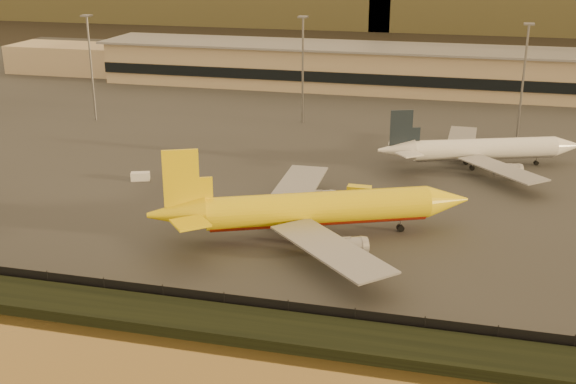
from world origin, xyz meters
name	(u,v)px	position (x,y,z in m)	size (l,w,h in m)	color
ground	(241,265)	(0.00, 0.00, 0.00)	(900.00, 900.00, 0.00)	black
embankment	(197,320)	(0.00, -17.00, 0.70)	(320.00, 7.00, 1.40)	black
tarmac	(353,112)	(0.00, 95.00, 0.10)	(320.00, 220.00, 0.20)	#2D2D2D
perimeter_fence	(209,300)	(0.00, -13.00, 1.30)	(300.00, 0.05, 2.20)	black
terminal_building	(322,66)	(-14.52, 125.55, 6.25)	(202.00, 25.00, 12.60)	tan
apron_light_masts	(407,67)	(15.00, 75.00, 15.70)	(152.20, 12.20, 25.40)	slate
dhl_cargo_jet	(313,210)	(7.56, 11.71, 4.56)	(46.59, 44.11, 14.59)	yellow
white_narrowbody_jet	(481,150)	(31.95, 53.92, 3.74)	(39.83, 37.69, 11.84)	white
gse_vehicle_yellow	(359,191)	(11.57, 31.33, 1.13)	(4.12, 1.85, 1.85)	yellow
gse_vehicle_white	(140,176)	(-29.23, 29.93, 0.97)	(3.43, 1.54, 1.54)	white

